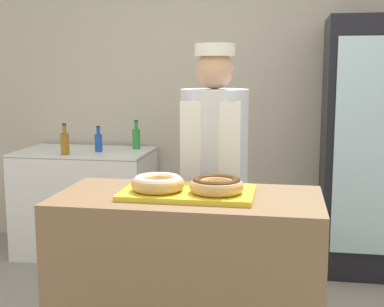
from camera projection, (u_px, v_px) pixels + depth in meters
name	position (u px, v px, depth m)	size (l,w,h in m)	color
wall_back	(234.00, 91.00, 4.49)	(8.00, 0.06, 2.70)	#BCB29E
display_counter	(188.00, 291.00, 2.56)	(1.23, 0.61, 0.95)	brown
serving_tray	(188.00, 192.00, 2.48)	(0.61, 0.37, 0.02)	yellow
donut_light_glaze	(158.00, 182.00, 2.46)	(0.25, 0.25, 0.07)	tan
donut_chocolate_glaze	(216.00, 185.00, 2.42)	(0.25, 0.25, 0.07)	tan
brownie_back_left	(170.00, 180.00, 2.63)	(0.09, 0.09, 0.03)	black
brownie_back_right	(217.00, 182.00, 2.59)	(0.09, 0.09, 0.03)	black
baker_person	(214.00, 181.00, 3.14)	(0.39, 0.39, 1.67)	#4C4C51
beverage_fridge	(364.00, 147.00, 3.99)	(0.61, 0.63, 1.90)	black
chest_freezer	(86.00, 201.00, 4.46)	(1.08, 0.67, 0.87)	white
bottle_green	(136.00, 138.00, 4.46)	(0.06, 0.06, 0.24)	#2D8C38
bottle_amber	(65.00, 143.00, 4.16)	(0.07, 0.07, 0.24)	#99661E
bottle_blue	(99.00, 142.00, 4.31)	(0.06, 0.06, 0.21)	#1E4CB2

